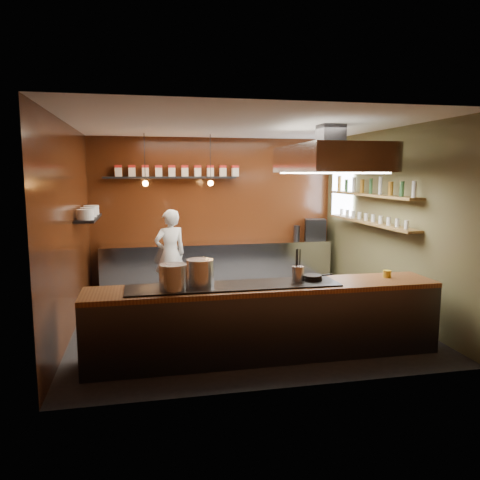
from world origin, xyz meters
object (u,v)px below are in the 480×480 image
object	(u,v)px
stockpot_large	(200,272)
chef	(170,254)
extractor_hood	(330,158)
stockpot_small	(173,277)
espresso_machine	(315,229)

from	to	relation	value
stockpot_large	chef	size ratio (longest dim) A/B	0.20
extractor_hood	stockpot_small	bearing A→B (deg)	-152.04
chef	stockpot_small	bearing A→B (deg)	68.21
stockpot_small	chef	bearing A→B (deg)	87.36
extractor_hood	stockpot_large	world-z (taller)	extractor_hood
extractor_hood	stockpot_large	distance (m)	2.78
extractor_hood	chef	bearing A→B (deg)	141.58
extractor_hood	espresso_machine	bearing A→B (deg)	73.06
extractor_hood	chef	world-z (taller)	extractor_hood
extractor_hood	stockpot_small	world-z (taller)	extractor_hood
espresso_machine	chef	size ratio (longest dim) A/B	0.26
stockpot_large	espresso_machine	size ratio (longest dim) A/B	0.78
stockpot_large	stockpot_small	size ratio (longest dim) A/B	1.02
stockpot_small	espresso_machine	size ratio (longest dim) A/B	0.76
stockpot_large	chef	bearing A→B (deg)	93.62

